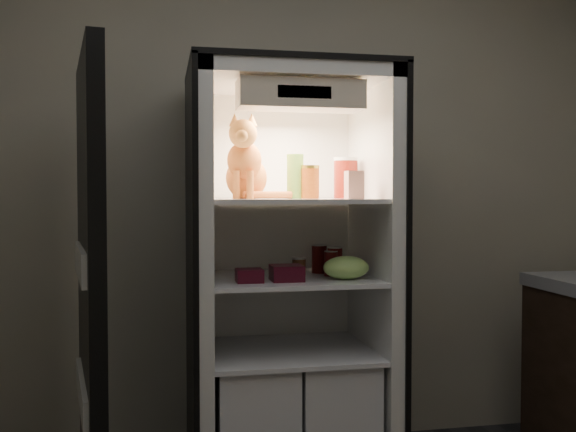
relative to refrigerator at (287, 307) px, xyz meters
name	(u,v)px	position (x,y,z in m)	size (l,w,h in m)	color
room_shell	(396,68)	(0.00, -1.38, 0.83)	(3.60, 3.60, 3.60)	white
refrigerator	(287,307)	(0.00, 0.00, 0.00)	(0.90, 0.72, 1.88)	white
fridge_door	(90,296)	(-0.84, -0.29, 0.12)	(0.20, 0.87, 1.85)	black
tabby_cat	(246,168)	(-0.20, -0.04, 0.64)	(0.31, 0.37, 0.37)	#BE4D18
parmesan_shaker	(295,176)	(0.03, -0.04, 0.60)	(0.08, 0.08, 0.20)	#227E29
mayo_tub	(298,185)	(0.06, 0.04, 0.56)	(0.09, 0.09, 0.12)	white
salsa_jar	(310,182)	(0.09, -0.07, 0.57)	(0.08, 0.08, 0.15)	maroon
pepper_jar	(346,178)	(0.29, 0.03, 0.59)	(0.11, 0.11, 0.19)	#9F2415
cream_carton	(354,185)	(0.25, -0.22, 0.56)	(0.07, 0.07, 0.12)	silver
soda_can_a	(319,259)	(0.16, 0.03, 0.21)	(0.07, 0.07, 0.13)	black
soda_can_b	(335,261)	(0.21, -0.05, 0.21)	(0.07, 0.07, 0.13)	black
soda_can_c	(331,263)	(0.19, -0.08, 0.20)	(0.06, 0.06, 0.11)	black
condiment_jar	(299,267)	(0.04, -0.06, 0.19)	(0.06, 0.06, 0.09)	#512C17
grape_bag	(346,268)	(0.22, -0.20, 0.20)	(0.20, 0.15, 0.10)	#9FD161
berry_box_left	(249,276)	(-0.20, -0.21, 0.18)	(0.11, 0.11, 0.06)	#470B1D
berry_box_right	(287,273)	(-0.04, -0.20, 0.18)	(0.13, 0.13, 0.07)	#470B1D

